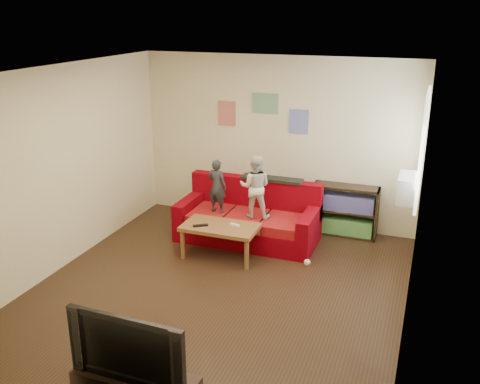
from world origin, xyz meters
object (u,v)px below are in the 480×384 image
(file_box, at_px, (288,237))
(television, at_px, (133,343))
(sofa, at_px, (249,220))
(child_a, at_px, (217,186))
(bookshelf, at_px, (345,213))
(child_b, at_px, (255,187))
(coffee_table, at_px, (220,230))

(file_box, height_order, television, television)
(sofa, relative_size, television, 1.94)
(sofa, relative_size, child_a, 2.54)
(bookshelf, bearing_deg, sofa, -154.04)
(file_box, xyz_separation_m, television, (-0.30, -3.84, 0.58))
(bookshelf, bearing_deg, file_box, -134.66)
(child_b, xyz_separation_m, coffee_table, (-0.32, -0.57, -0.50))
(child_b, height_order, television, child_b)
(sofa, distance_m, file_box, 0.66)
(bookshelf, relative_size, television, 0.93)
(child_a, bearing_deg, coffee_table, 123.62)
(bookshelf, bearing_deg, television, -102.49)
(child_a, height_order, file_box, child_a)
(child_a, bearing_deg, sofa, -151.68)
(sofa, relative_size, file_box, 5.17)
(bookshelf, height_order, television, television)
(child_b, distance_m, television, 3.74)
(child_b, relative_size, bookshelf, 0.94)
(sofa, bearing_deg, child_a, -159.22)
(bookshelf, height_order, file_box, bookshelf)
(sofa, bearing_deg, child_b, -49.25)
(child_b, bearing_deg, television, 81.96)
(child_a, bearing_deg, file_box, -166.56)
(coffee_table, height_order, bookshelf, bookshelf)
(coffee_table, xyz_separation_m, bookshelf, (1.51, 1.40, -0.05))
(file_box, bearing_deg, child_b, -167.05)
(child_b, height_order, bookshelf, child_b)
(television, bearing_deg, file_box, 86.91)
(television, bearing_deg, child_b, 94.28)
(sofa, height_order, coffee_table, sofa)
(child_a, distance_m, file_box, 1.30)
(file_box, bearing_deg, television, -94.53)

